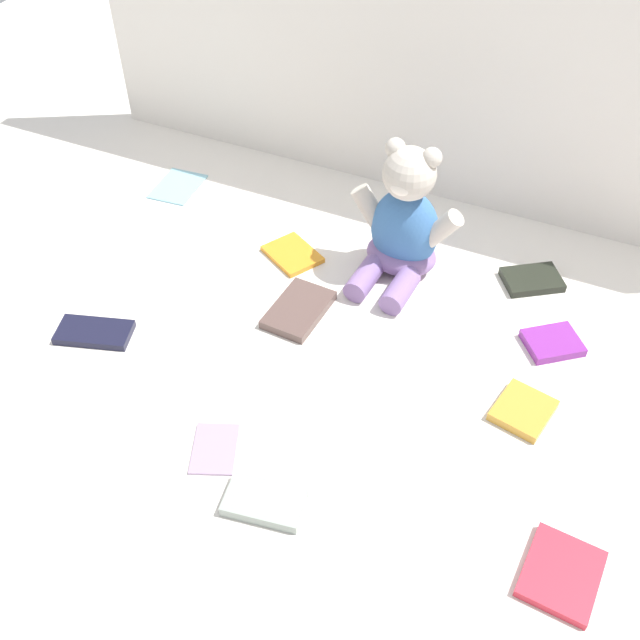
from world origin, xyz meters
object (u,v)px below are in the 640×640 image
book_case_2 (292,254)px  book_case_8 (94,332)px  teddy_bear (403,227)px  book_case_10 (532,280)px  book_case_7 (265,502)px  book_case_1 (523,410)px  book_case_6 (178,186)px  book_case_0 (553,343)px  book_case_4 (214,448)px  book_case_3 (299,310)px  book_case_9 (561,574)px

book_case_2 → book_case_8: 0.41m
teddy_bear → book_case_10: size_ratio=2.51×
book_case_2 → book_case_10: size_ratio=1.01×
book_case_2 → book_case_7: size_ratio=0.94×
book_case_1 → book_case_6: bearing=-8.4°
book_case_0 → book_case_7: 0.58m
book_case_0 → book_case_6: size_ratio=0.76×
book_case_4 → book_case_10: (0.36, 0.59, 0.00)m
book_case_1 → book_case_7: 0.44m
book_case_1 → book_case_6: book_case_1 is taller
book_case_2 → book_case_7: 0.57m
book_case_0 → book_case_3: same height
teddy_bear → book_case_6: 0.56m
book_case_0 → book_case_10: same height
book_case_4 → book_case_7: (0.12, -0.05, 0.00)m
book_case_1 → book_case_3: size_ratio=0.68×
book_case_3 → book_case_4: book_case_3 is taller
book_case_9 → book_case_4: bearing=6.0°
book_case_9 → book_case_10: 0.60m
book_case_8 → book_case_4: bearing=51.4°
book_case_1 → book_case_6: 0.91m
teddy_bear → book_case_6: bearing=177.5°
book_case_0 → book_case_8: size_ratio=0.71×
book_case_2 → book_case_6: size_ratio=0.88×
book_case_7 → book_case_8: 0.47m
book_case_7 → book_case_10: (0.24, 0.65, -0.00)m
book_case_4 → book_case_8: bearing=136.3°
book_case_1 → book_case_7: size_ratio=0.81×
book_case_1 → book_case_9: (0.11, -0.25, -0.00)m
book_case_0 → book_case_2: (-0.53, 0.03, -0.00)m
teddy_bear → book_case_1: size_ratio=2.90×
book_case_7 → book_case_9: book_case_7 is taller
book_case_0 → book_case_10: (-0.07, 0.15, -0.00)m
book_case_6 → book_case_8: book_case_8 is taller
book_case_3 → book_case_6: size_ratio=1.11×
book_case_1 → book_case_3: 0.43m
teddy_bear → book_case_9: 0.67m
book_case_7 → teddy_bear: bearing=171.2°
book_case_3 → book_case_8: bearing=-143.4°
book_case_1 → book_case_7: bearing=58.8°
book_case_9 → book_case_1: bearing=-61.9°
book_case_1 → book_case_8: (-0.74, -0.14, -0.00)m
book_case_1 → book_case_6: size_ratio=0.75×
book_case_7 → book_case_2: bearing=-167.3°
book_case_0 → book_case_6: 0.88m
book_case_6 → book_case_8: (0.12, -0.46, 0.00)m
teddy_bear → book_case_3: bearing=-118.8°
book_case_6 → book_case_1: bearing=154.8°
book_case_0 → book_case_1: bearing=-41.9°
teddy_bear → book_case_4: (-0.11, -0.53, -0.10)m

